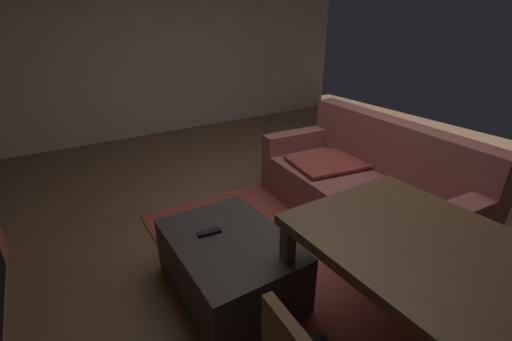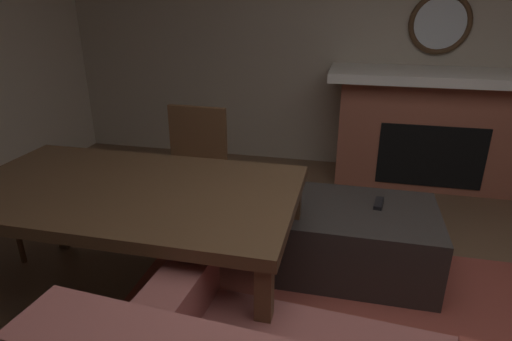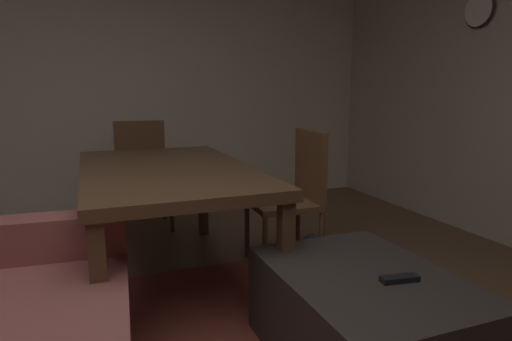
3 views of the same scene
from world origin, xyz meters
name	(u,v)px [view 2 (image 2 of 3)]	position (x,y,z in m)	size (l,w,h in m)	color
wall_back_fireplace_side	(404,35)	(0.00, -3.04, 1.32)	(7.42, 0.12, 2.65)	#B7A893
fireplace	(429,127)	(-0.29, -2.66, 0.54)	(1.87, 0.76, 1.06)	#9E5642
round_wall_mirror	(440,23)	(-0.29, -2.95, 1.43)	(0.55, 0.05, 0.55)	#4C331E
ottoman_coffee_table	(356,239)	(0.32, -1.03, 0.22)	(0.96, 0.70, 0.43)	#2D2826
tv_remote	(379,203)	(0.21, -1.12, 0.45)	(0.05, 0.16, 0.02)	black
dining_table	(130,199)	(1.52, -0.41, 0.67)	(1.74, 0.98, 0.74)	#513823
dining_chair_south	(193,165)	(1.51, -1.29, 0.52)	(0.46, 0.46, 0.93)	brown
small_dog	(240,229)	(1.11, -1.07, 0.17)	(0.22, 0.46, 0.29)	black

